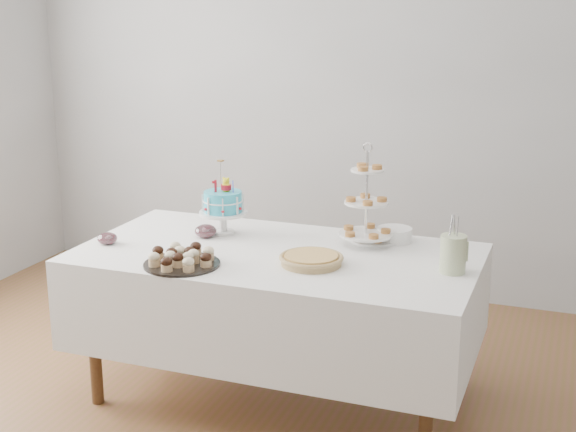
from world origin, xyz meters
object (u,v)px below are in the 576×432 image
at_px(pie, 311,259).
at_px(pastry_plate, 374,237).
at_px(tiered_stand, 366,203).
at_px(utensil_pitcher, 453,252).
at_px(plate_stack, 394,235).
at_px(jam_bowl_b, 206,231).
at_px(birthday_cake, 223,214).
at_px(jam_bowl_a, 107,239).
at_px(table, 277,296).
at_px(cupcake_tray, 182,257).

bearing_deg(pie, pastry_plate, 70.10).
height_order(tiered_stand, utensil_pitcher, tiered_stand).
xyz_separation_m(plate_stack, jam_bowl_b, (-0.92, -0.27, -0.00)).
distance_m(birthday_cake, pie, 0.68).
bearing_deg(pastry_plate, jam_bowl_a, -156.85).
distance_m(pie, pastry_plate, 0.50).
height_order(table, pie, pie).
bearing_deg(utensil_pitcher, pie, 178.66).
bearing_deg(jam_bowl_b, jam_bowl_a, -145.55).
bearing_deg(pastry_plate, birthday_cake, -168.84).
relative_size(pastry_plate, utensil_pitcher, 0.98).
bearing_deg(cupcake_tray, birthday_cake, 94.42).
bearing_deg(table, tiered_stand, 35.26).
relative_size(cupcake_tray, pastry_plate, 1.37).
xyz_separation_m(plate_stack, jam_bowl_a, (-1.33, -0.55, -0.01)).
height_order(pie, plate_stack, plate_stack).
xyz_separation_m(cupcake_tray, pie, (0.55, 0.22, -0.01)).
distance_m(pastry_plate, jam_bowl_b, 0.86).
bearing_deg(table, jam_bowl_a, -168.37).
height_order(table, birthday_cake, birthday_cake).
relative_size(pie, jam_bowl_a, 3.00).
bearing_deg(jam_bowl_a, birthday_cake, 38.96).
bearing_deg(plate_stack, cupcake_tray, -138.99).
bearing_deg(plate_stack, pie, -118.61).
height_order(pastry_plate, jam_bowl_b, jam_bowl_b).
relative_size(pie, plate_stack, 1.68).
bearing_deg(pie, birthday_cake, 151.48).
bearing_deg(birthday_cake, pie, -53.07).
bearing_deg(tiered_stand, pie, -111.72).
height_order(plate_stack, jam_bowl_a, plate_stack).
height_order(plate_stack, pastry_plate, plate_stack).
bearing_deg(pastry_plate, utensil_pitcher, -38.03).
relative_size(birthday_cake, cupcake_tray, 1.09).
xyz_separation_m(jam_bowl_a, utensil_pitcher, (1.68, 0.17, 0.07)).
bearing_deg(jam_bowl_a, tiered_stand, 19.73).
xyz_separation_m(cupcake_tray, plate_stack, (0.82, 0.72, -0.00)).
relative_size(cupcake_tray, utensil_pitcher, 1.34).
xyz_separation_m(birthday_cake, pastry_plate, (0.77, 0.15, -0.09)).
height_order(cupcake_tray, jam_bowl_a, cupcake_tray).
bearing_deg(plate_stack, pastry_plate, -166.53).
xyz_separation_m(birthday_cake, cupcake_tray, (0.04, -0.54, -0.07)).
height_order(table, jam_bowl_a, jam_bowl_a).
bearing_deg(table, plate_stack, 37.63).
bearing_deg(jam_bowl_b, tiered_stand, 10.91).
bearing_deg(cupcake_tray, table, 45.36).
distance_m(pie, tiered_stand, 0.45).
relative_size(tiered_stand, pastry_plate, 2.00).
bearing_deg(jam_bowl_a, utensil_pitcher, 5.80).
relative_size(plate_stack, jam_bowl_b, 1.57).
bearing_deg(jam_bowl_b, utensil_pitcher, -4.84).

